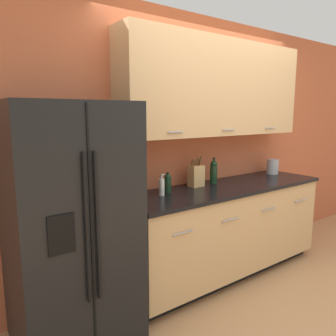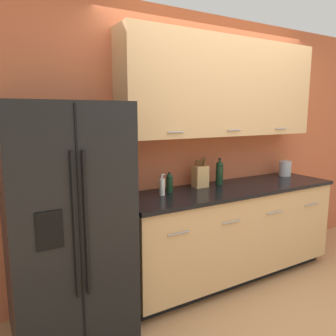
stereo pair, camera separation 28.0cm
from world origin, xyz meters
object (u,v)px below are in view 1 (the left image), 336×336
at_px(refrigerator, 71,225).
at_px(steel_canister, 273,167).
at_px(knife_block, 196,175).
at_px(oil_bottle, 168,183).
at_px(wine_bottle, 214,171).
at_px(soap_dispenser, 162,187).

relative_size(refrigerator, steel_canister, 9.12).
xyz_separation_m(knife_block, oil_bottle, (-0.37, -0.03, -0.02)).
height_order(wine_bottle, oil_bottle, wine_bottle).
relative_size(refrigerator, knife_block, 5.74).
distance_m(refrigerator, wine_bottle, 1.60).
distance_m(soap_dispenser, steel_canister, 1.67).
height_order(soap_dispenser, oil_bottle, soap_dispenser).
xyz_separation_m(wine_bottle, soap_dispenser, (-0.72, -0.10, -0.05)).
relative_size(soap_dispenser, oil_bottle, 1.03).
height_order(knife_block, steel_canister, knife_block).
height_order(refrigerator, wine_bottle, refrigerator).
bearing_deg(oil_bottle, steel_canister, 0.18).
height_order(refrigerator, soap_dispenser, refrigerator).
bearing_deg(refrigerator, wine_bottle, 7.29).
distance_m(refrigerator, knife_block, 1.36).
relative_size(wine_bottle, soap_dispenser, 1.41).
bearing_deg(knife_block, soap_dispenser, -169.17).
bearing_deg(steel_canister, oil_bottle, -179.82).
distance_m(wine_bottle, oil_bottle, 0.61).
distance_m(knife_block, soap_dispenser, 0.49).
height_order(wine_bottle, steel_canister, wine_bottle).
height_order(knife_block, soap_dispenser, knife_block).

